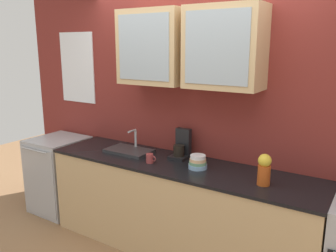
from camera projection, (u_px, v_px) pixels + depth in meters
The scene contains 9 objects.
ground_plane at pixel (177, 249), 3.51m from camera, with size 10.00×10.00×0.00m, color #936B47.
back_wall_unit at pixel (195, 100), 3.45m from camera, with size 4.69×0.46×2.68m.
counter at pixel (177, 208), 3.40m from camera, with size 2.72×0.67×0.91m.
sink_faucet at pixel (129, 150), 3.65m from camera, with size 0.48×0.29×0.23m.
bowl_stack at pixel (198, 162), 3.17m from camera, with size 0.17×0.17×0.13m.
vase at pixel (264, 169), 2.77m from camera, with size 0.11×0.11×0.26m.
cup_near_sink at pixel (150, 158), 3.31m from camera, with size 0.11×0.07×0.09m.
dishwasher at pixel (59, 174), 4.29m from camera, with size 0.58×0.65×0.91m.
coffee_maker at pixel (181, 147), 3.46m from camera, with size 0.17×0.20×0.29m.
Camera 1 is at (1.61, -2.69, 2.00)m, focal length 37.28 mm.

